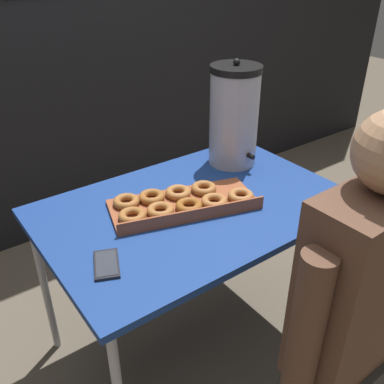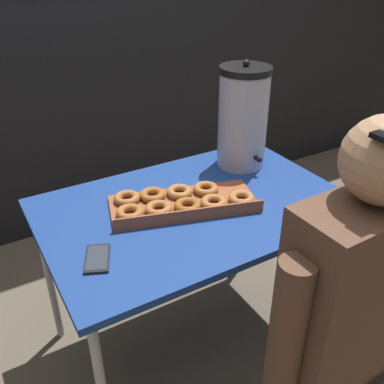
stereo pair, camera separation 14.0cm
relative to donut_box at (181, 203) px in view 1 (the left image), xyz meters
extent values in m
plane|color=brown|center=(0.06, -0.01, -0.77)|extent=(12.00, 12.00, 0.00)
cube|color=black|center=(0.06, 1.27, 0.45)|extent=(6.00, 0.10, 2.44)
cube|color=navy|center=(0.06, -0.01, -0.04)|extent=(1.18, 0.78, 0.03)
cylinder|color=#ADADB2|center=(0.60, -0.36, -0.41)|extent=(0.03, 0.03, 0.72)
cylinder|color=#ADADB2|center=(-0.49, 0.33, -0.41)|extent=(0.03, 0.03, 0.72)
cylinder|color=#ADADB2|center=(0.60, 0.33, -0.41)|extent=(0.03, 0.03, 0.72)
cube|color=brown|center=(0.01, 0.00, -0.01)|extent=(0.61, 0.39, 0.02)
cube|color=brown|center=(-0.02, -0.11, 0.01)|extent=(0.54, 0.17, 0.04)
torus|color=#9B5E2B|center=(-0.20, 0.02, 0.01)|extent=(0.14, 0.14, 0.03)
torus|color=#A16431|center=(-0.10, -0.02, 0.01)|extent=(0.12, 0.12, 0.03)
torus|color=brown|center=(0.00, -0.05, 0.01)|extent=(0.11, 0.11, 0.03)
torus|color=#A36633|center=(0.10, -0.08, 0.01)|extent=(0.12, 0.12, 0.03)
torus|color=#A66936|center=(0.21, -0.11, 0.01)|extent=(0.14, 0.14, 0.03)
torus|color=#9E612E|center=(-0.17, 0.12, 0.01)|extent=(0.14, 0.14, 0.03)
torus|color=#975A27|center=(-0.08, 0.09, 0.01)|extent=(0.14, 0.14, 0.03)
torus|color=#A46633|center=(0.03, 0.06, 0.01)|extent=(0.12, 0.12, 0.03)
torus|color=#A06330|center=(0.13, 0.02, 0.01)|extent=(0.14, 0.14, 0.03)
cylinder|color=#B7B7BC|center=(0.42, 0.19, 0.19)|extent=(0.22, 0.22, 0.42)
cylinder|color=black|center=(0.42, 0.19, 0.41)|extent=(0.22, 0.22, 0.03)
sphere|color=black|center=(0.42, 0.19, 0.44)|extent=(0.03, 0.03, 0.03)
cylinder|color=black|center=(0.42, 0.08, 0.05)|extent=(0.02, 0.05, 0.02)
cube|color=black|center=(-0.39, -0.15, -0.02)|extent=(0.13, 0.16, 0.01)
cube|color=#2D333D|center=(-0.39, -0.15, -0.01)|extent=(0.11, 0.14, 0.00)
cube|color=brown|center=(0.20, -0.67, -0.02)|extent=(0.44, 0.20, 0.64)
cylinder|color=brown|center=(-0.05, -0.68, -0.05)|extent=(0.10, 0.10, 0.51)
camera|label=1|loc=(-0.79, -1.16, 0.86)|focal=40.00mm
camera|label=2|loc=(-0.68, -1.24, 0.86)|focal=40.00mm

